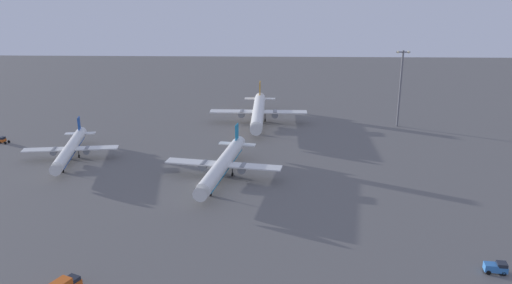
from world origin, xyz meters
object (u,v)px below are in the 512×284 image
Objects in this scene: airplane_mid_apron at (258,112)px; apron_light_east at (401,84)px; airplane_far_stand at (223,165)px; pushback_tug at (3,140)px; airplane_near_gate at (70,149)px; cargo_loader at (496,267)px.

apron_light_east is at bearing 178.22° from airplane_mid_apron.
apron_light_east reaches higher than airplane_far_stand.
pushback_tug is 135.07m from apron_light_east.
airplane_near_gate is at bearing -159.96° from apron_light_east.
airplane_mid_apron reaches higher than pushback_tug.
apron_light_east reaches higher than pushback_tug.
airplane_far_stand is at bearing -122.49° from cargo_loader.
airplane_far_stand is at bearing 81.74° from airplane_mid_apron.
apron_light_east reaches higher than cargo_loader.
apron_light_east is at bearing -174.63° from cargo_loader.
airplane_far_stand is 78.55m from apron_light_east.
airplane_far_stand is at bearing 156.39° from airplane_near_gate.
cargo_loader is (47.00, -99.25, -3.23)m from airplane_mid_apron.
cargo_loader is at bearing -91.70° from apron_light_east.
airplane_far_stand is 1.15× the size of airplane_near_gate.
airplane_mid_apron reaches higher than airplane_far_stand.
pushback_tug is 149.23m from cargo_loader.
airplane_far_stand is at bearing -90.57° from pushback_tug.
apron_light_east is (58.24, 51.45, 11.45)m from airplane_far_stand.
airplane_far_stand reaches higher than airplane_near_gate.
pushback_tug is (-82.45, -24.99, -3.34)m from airplane_mid_apron.
airplane_mid_apron is 86.21m from pushback_tug.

